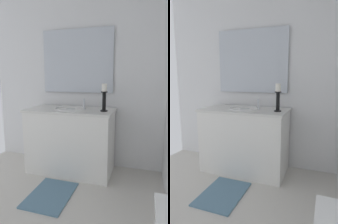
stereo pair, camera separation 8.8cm
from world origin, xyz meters
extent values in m
cube|color=beige|center=(0.00, 0.00, -0.01)|extent=(2.83, 2.55, 0.02)
cube|color=white|center=(-1.42, 0.00, 1.23)|extent=(0.04, 2.55, 2.45)
cube|color=white|center=(-1.09, 0.06, 0.41)|extent=(0.55, 1.11, 0.83)
cube|color=silver|center=(-1.09, 0.06, 0.84)|extent=(0.58, 1.14, 0.03)
sphere|color=black|center=(-1.19, -0.50, 0.46)|extent=(0.02, 0.02, 0.02)
sphere|color=black|center=(-0.99, -0.50, 0.46)|extent=(0.02, 0.02, 0.02)
ellipsoid|color=white|center=(-1.09, 0.06, 0.81)|extent=(0.38, 0.30, 0.11)
torus|color=white|center=(-1.09, 0.06, 0.86)|extent=(0.40, 0.40, 0.02)
cylinder|color=silver|center=(-1.09, 0.25, 0.93)|extent=(0.02, 0.02, 0.14)
cube|color=silver|center=(-1.37, 0.06, 1.49)|extent=(0.02, 1.02, 0.86)
cylinder|color=black|center=(-1.05, 0.52, 0.86)|extent=(0.09, 0.09, 0.01)
cylinder|color=black|center=(-1.05, 0.52, 0.97)|extent=(0.04, 0.04, 0.23)
cylinder|color=black|center=(-1.05, 0.52, 1.10)|extent=(0.08, 0.08, 0.01)
cylinder|color=white|center=(-1.05, 0.52, 1.15)|extent=(0.06, 0.06, 0.09)
cube|color=slate|center=(-0.47, 0.06, 0.01)|extent=(0.60, 0.44, 0.02)
camera|label=1|loc=(1.29, 0.98, 1.28)|focal=31.48mm
camera|label=2|loc=(1.26, 1.07, 1.28)|focal=31.48mm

